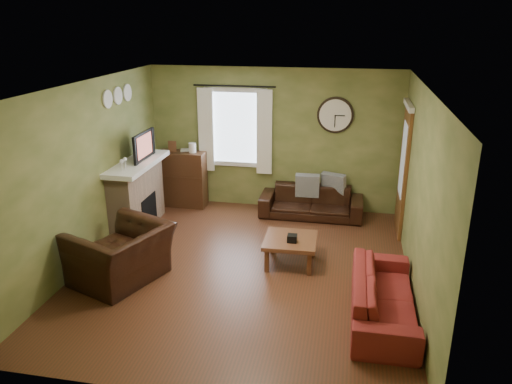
% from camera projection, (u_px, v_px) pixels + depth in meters
% --- Properties ---
extents(floor, '(4.60, 5.20, 0.00)m').
position_uv_depth(floor, '(244.00, 269.00, 7.18)').
color(floor, '#542E1C').
rests_on(floor, ground).
extents(ceiling, '(4.60, 5.20, 0.00)m').
position_uv_depth(ceiling, '(242.00, 87.00, 6.31)').
color(ceiling, white).
rests_on(ceiling, ground).
extents(wall_left, '(0.00, 5.20, 2.60)m').
position_uv_depth(wall_left, '(87.00, 174.00, 7.16)').
color(wall_left, olive).
rests_on(wall_left, ground).
extents(wall_right, '(0.00, 5.20, 2.60)m').
position_uv_depth(wall_right, '(420.00, 195.00, 6.33)').
color(wall_right, olive).
rests_on(wall_right, ground).
extents(wall_back, '(4.60, 0.00, 2.60)m').
position_uv_depth(wall_back, '(273.00, 140.00, 9.15)').
color(wall_back, olive).
rests_on(wall_back, ground).
extents(wall_front, '(4.60, 0.00, 2.60)m').
position_uv_depth(wall_front, '(179.00, 277.00, 4.34)').
color(wall_front, olive).
rests_on(wall_front, ground).
extents(fireplace, '(0.40, 1.40, 1.10)m').
position_uv_depth(fireplace, '(137.00, 197.00, 8.44)').
color(fireplace, tan).
rests_on(fireplace, floor).
extents(firebox, '(0.04, 0.60, 0.55)m').
position_uv_depth(firebox, '(149.00, 212.00, 8.49)').
color(firebox, black).
rests_on(firebox, fireplace).
extents(mantel, '(0.58, 1.60, 0.08)m').
position_uv_depth(mantel, '(136.00, 164.00, 8.24)').
color(mantel, white).
rests_on(mantel, fireplace).
extents(tv, '(0.08, 0.60, 0.35)m').
position_uv_depth(tv, '(140.00, 149.00, 8.30)').
color(tv, black).
rests_on(tv, mantel).
extents(tv_screen, '(0.02, 0.62, 0.36)m').
position_uv_depth(tv_screen, '(144.00, 146.00, 8.27)').
color(tv_screen, '#994C3F').
rests_on(tv_screen, mantel).
extents(medallion_left, '(0.28, 0.28, 0.03)m').
position_uv_depth(medallion_left, '(108.00, 99.00, 7.58)').
color(medallion_left, white).
rests_on(medallion_left, wall_left).
extents(medallion_mid, '(0.28, 0.28, 0.03)m').
position_uv_depth(medallion_mid, '(118.00, 96.00, 7.90)').
color(medallion_mid, white).
rests_on(medallion_mid, wall_left).
extents(medallion_right, '(0.28, 0.28, 0.03)m').
position_uv_depth(medallion_right, '(127.00, 93.00, 8.23)').
color(medallion_right, white).
rests_on(medallion_right, wall_left).
extents(window_pane, '(1.00, 0.02, 1.30)m').
position_uv_depth(window_pane, '(236.00, 128.00, 9.19)').
color(window_pane, silver).
rests_on(window_pane, wall_back).
extents(curtain_rod, '(0.03, 0.03, 1.50)m').
position_uv_depth(curtain_rod, '(234.00, 86.00, 8.84)').
color(curtain_rod, black).
rests_on(curtain_rod, wall_back).
extents(curtain_left, '(0.28, 0.04, 1.55)m').
position_uv_depth(curtain_left, '(206.00, 130.00, 9.22)').
color(curtain_left, white).
rests_on(curtain_left, wall_back).
extents(curtain_right, '(0.28, 0.04, 1.55)m').
position_uv_depth(curtain_right, '(264.00, 133.00, 9.02)').
color(curtain_right, white).
rests_on(curtain_right, wall_back).
extents(wall_clock, '(0.64, 0.06, 0.64)m').
position_uv_depth(wall_clock, '(335.00, 115.00, 8.74)').
color(wall_clock, white).
rests_on(wall_clock, wall_back).
extents(door, '(0.05, 0.90, 2.10)m').
position_uv_depth(door, '(403.00, 171.00, 8.13)').
color(door, brown).
rests_on(door, floor).
extents(bookshelf, '(0.89, 0.38, 1.06)m').
position_uv_depth(bookshelf, '(182.00, 179.00, 9.45)').
color(bookshelf, '#3D2313').
rests_on(bookshelf, floor).
extents(book, '(0.22, 0.26, 0.02)m').
position_uv_depth(book, '(181.00, 156.00, 9.38)').
color(book, brown).
rests_on(book, bookshelf).
extents(sofa_brown, '(1.83, 0.72, 0.54)m').
position_uv_depth(sofa_brown, '(311.00, 202.00, 9.01)').
color(sofa_brown, black).
rests_on(sofa_brown, floor).
extents(pillow_left, '(0.46, 0.28, 0.44)m').
position_uv_depth(pillow_left, '(333.00, 185.00, 9.03)').
color(pillow_left, gray).
rests_on(pillow_left, sofa_brown).
extents(pillow_right, '(0.43, 0.15, 0.43)m').
position_uv_depth(pillow_right, '(307.00, 185.00, 9.01)').
color(pillow_right, gray).
rests_on(pillow_right, sofa_brown).
extents(sofa_red, '(0.74, 1.88, 0.55)m').
position_uv_depth(sofa_red, '(384.00, 296.00, 5.98)').
color(sofa_red, maroon).
rests_on(sofa_red, floor).
extents(armchair, '(1.41, 1.50, 0.78)m').
position_uv_depth(armchair, '(121.00, 254.00, 6.77)').
color(armchair, black).
rests_on(armchair, floor).
extents(coffee_table, '(0.77, 0.77, 0.40)m').
position_uv_depth(coffee_table, '(290.00, 251.00, 7.29)').
color(coffee_table, brown).
rests_on(coffee_table, floor).
extents(tissue_box, '(0.14, 0.14, 0.10)m').
position_uv_depth(tissue_box, '(292.00, 242.00, 7.13)').
color(tissue_box, black).
rests_on(tissue_box, coffee_table).
extents(wine_glass_a, '(0.06, 0.06, 0.18)m').
position_uv_depth(wine_glass_a, '(122.00, 165.00, 7.69)').
color(wine_glass_a, white).
rests_on(wine_glass_a, mantel).
extents(wine_glass_b, '(0.06, 0.06, 0.18)m').
position_uv_depth(wine_glass_b, '(125.00, 163.00, 7.80)').
color(wine_glass_b, white).
rests_on(wine_glass_b, mantel).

